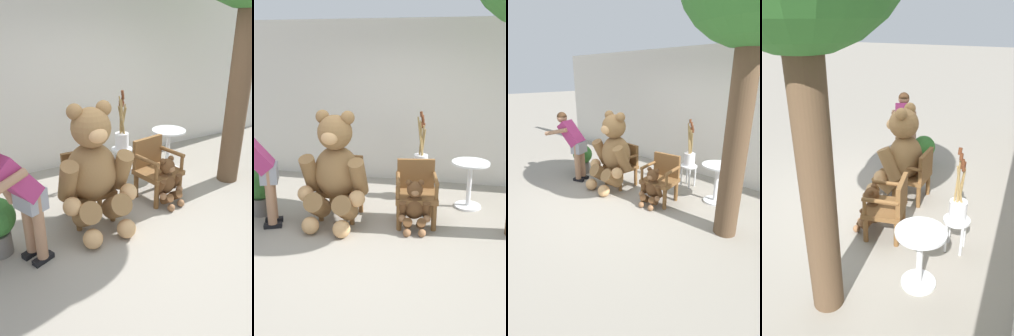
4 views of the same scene
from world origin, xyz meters
TOP-DOWN VIEW (x-y plane):
  - ground_plane at (0.00, 0.00)m, footprint 60.00×60.00m
  - wooden_chair_left at (-0.53, 0.61)m, footprint 0.58×0.54m
  - wooden_chair_right at (0.53, 0.61)m, footprint 0.64×0.61m
  - teddy_bear_large at (-0.54, 0.35)m, footprint 0.93×0.89m
  - teddy_bear_small at (0.54, 0.33)m, footprint 0.43×0.43m
  - person_visitor at (-1.50, 0.03)m, footprint 0.75×0.68m
  - white_stool at (0.49, 1.52)m, footprint 0.34×0.34m
  - brush_bucket at (0.49, 1.51)m, footprint 0.22×0.22m
  - round_side_table at (1.25, 1.28)m, footprint 0.56×0.56m
  - potted_plant at (-1.70, 0.38)m, footprint 0.44×0.44m

SIDE VIEW (x-z plane):
  - ground_plane at x=0.00m, z-range 0.00..0.00m
  - teddy_bear_small at x=0.54m, z-range -0.01..0.70m
  - white_stool at x=0.49m, z-range 0.13..0.59m
  - potted_plant at x=-1.70m, z-range 0.06..0.74m
  - round_side_table at x=1.25m, z-range 0.09..0.81m
  - wooden_chair_left at x=-0.53m, z-range 0.03..0.89m
  - wooden_chair_right at x=0.53m, z-range 0.03..0.89m
  - brush_bucket at x=0.49m, z-range 0.19..1.15m
  - teddy_bear_large at x=-0.54m, z-range -0.02..1.54m
  - person_visitor at x=-1.50m, z-range 0.15..1.63m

